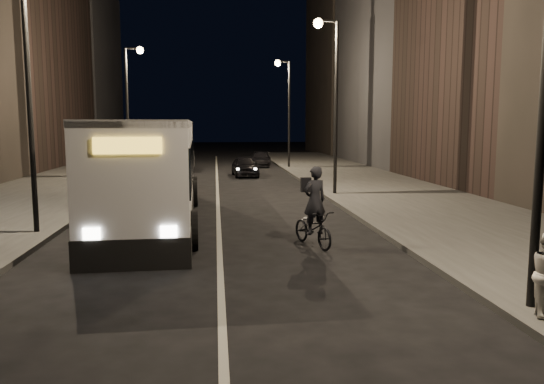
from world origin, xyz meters
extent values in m
plane|color=black|center=(0.00, 0.00, 0.00)|extent=(180.00, 180.00, 0.00)
cube|color=#353533|center=(8.50, 14.00, 0.08)|extent=(7.00, 70.00, 0.16)
cube|color=#353533|center=(-8.50, 14.00, 0.08)|extent=(7.00, 70.00, 0.16)
cube|color=black|center=(16.00, 27.50, 10.50)|extent=(8.00, 61.00, 21.00)
cylinder|color=black|center=(5.60, 12.00, 4.16)|extent=(0.16, 0.16, 8.00)
cube|color=black|center=(5.15, 12.00, 8.16)|extent=(0.90, 0.08, 0.08)
sphere|color=#FFD18C|center=(4.70, 12.00, 8.06)|extent=(0.44, 0.44, 0.44)
cylinder|color=black|center=(5.60, 28.00, 4.16)|extent=(0.16, 0.16, 8.00)
cube|color=black|center=(5.15, 28.00, 8.16)|extent=(0.90, 0.08, 0.08)
sphere|color=#FFD18C|center=(4.70, 28.00, 8.06)|extent=(0.44, 0.44, 0.44)
cylinder|color=black|center=(-5.60, 4.00, 4.16)|extent=(0.16, 0.16, 8.00)
cylinder|color=black|center=(-5.60, 22.00, 4.16)|extent=(0.16, 0.16, 8.00)
cube|color=black|center=(-5.15, 22.00, 8.16)|extent=(0.90, 0.08, 0.08)
sphere|color=#FFD18C|center=(-4.70, 22.00, 8.06)|extent=(0.44, 0.44, 0.44)
cube|color=white|center=(-2.30, 6.27, 1.76)|extent=(3.20, 13.25, 3.51)
cube|color=black|center=(-2.30, 6.27, 2.25)|extent=(3.27, 12.82, 1.26)
cube|color=white|center=(-2.30, 6.27, 3.46)|extent=(3.22, 13.25, 0.20)
cube|color=gold|center=(-2.08, -0.31, 2.96)|extent=(1.54, 0.18, 0.38)
cylinder|color=black|center=(-3.51, 1.62, 0.55)|extent=(0.42, 1.11, 1.10)
cylinder|color=black|center=(-0.77, 1.71, 0.55)|extent=(0.42, 1.11, 1.10)
cylinder|color=black|center=(-3.82, 10.39, 0.55)|extent=(0.42, 1.11, 1.10)
cylinder|color=black|center=(-1.08, 10.48, 0.55)|extent=(0.42, 1.11, 1.10)
imported|color=black|center=(2.65, 1.82, 0.52)|extent=(1.32, 2.11, 1.05)
imported|color=black|center=(2.65, 1.62, 1.34)|extent=(0.81, 0.66, 1.91)
imported|color=black|center=(1.86, 22.40, 0.67)|extent=(1.80, 4.00, 1.33)
imported|color=#363739|center=(-2.46, 27.13, 0.76)|extent=(1.65, 4.60, 1.51)
imported|color=black|center=(3.60, 30.51, 0.59)|extent=(2.14, 4.21, 1.17)
camera|label=1|loc=(-0.08, -12.75, 3.45)|focal=35.00mm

